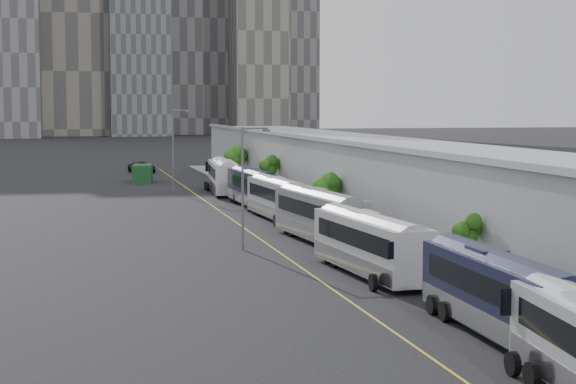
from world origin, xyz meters
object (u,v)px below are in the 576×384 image
object	(u,v)px
bus_1	(500,301)
street_lamp_near	(245,179)
suv	(142,167)
street_lamp_far	(175,145)
bus_4	(279,202)
bus_3	(320,220)
bus_6	(223,179)
shipping_container	(142,174)
bus_5	(253,191)
bus_2	(370,250)

from	to	relation	value
bus_1	street_lamp_near	world-z (taller)	street_lamp_near
suv	street_lamp_far	bearing A→B (deg)	-103.47
bus_4	suv	size ratio (longest dim) A/B	2.15
bus_4	suv	distance (m)	63.96
bus_3	suv	bearing A→B (deg)	89.98
bus_6	shipping_container	size ratio (longest dim) A/B	2.48
street_lamp_far	shipping_container	distance (m)	17.34
street_lamp_far	suv	xyz separation A→B (m)	(-1.25, 34.97, -4.70)
street_lamp_near	suv	xyz separation A→B (m)	(-1.31, 80.45, -4.16)
bus_6	bus_5	bearing A→B (deg)	-82.87
bus_4	suv	xyz separation A→B (m)	(-7.39, 63.52, -0.74)
bus_6	bus_3	bearing A→B (deg)	-84.50
bus_4	street_lamp_far	size ratio (longest dim) A/B	1.33
bus_2	bus_5	distance (m)	40.65
suv	bus_4	bearing A→B (deg)	-98.88
street_lamp_near	suv	size ratio (longest dim) A/B	1.44
bus_3	shipping_container	world-z (taller)	bus_3
street_lamp_far	shipping_container	xyz separation A→B (m)	(-2.52, 16.60, -4.37)
bus_5	shipping_container	world-z (taller)	bus_5
suv	bus_5	bearing A→B (deg)	-97.49
bus_3	bus_6	world-z (taller)	bus_6
bus_1	bus_4	xyz separation A→B (m)	(-0.22, 44.51, 0.00)
shipping_container	street_lamp_far	bearing A→B (deg)	-73.50
street_lamp_near	bus_2	bearing A→B (deg)	-65.90
bus_5	street_lamp_far	bearing A→B (deg)	107.68
street_lamp_near	bus_4	bearing A→B (deg)	70.24
street_lamp_near	shipping_container	distance (m)	62.25
bus_6	street_lamp_far	size ratio (longest dim) A/B	1.41
bus_1	bus_3	size ratio (longest dim) A/B	0.94
bus_5	street_lamp_near	xyz separation A→B (m)	(-5.99, -28.71, 3.40)
bus_1	bus_6	bearing A→B (deg)	91.53
bus_2	bus_5	xyz separation A→B (m)	(0.65, 40.65, 0.02)
bus_1	street_lamp_far	world-z (taller)	street_lamp_far
bus_2	street_lamp_near	xyz separation A→B (m)	(-5.34, 11.94, 3.42)
bus_1	suv	distance (m)	108.31
bus_2	bus_6	size ratio (longest dim) A/B	0.95
bus_4	bus_5	xyz separation A→B (m)	(-0.10, 11.78, 0.02)
bus_5	suv	xyz separation A→B (m)	(-7.30, 51.74, -0.76)
bus_2	shipping_container	world-z (taller)	bus_2
bus_6	suv	distance (m)	37.58
street_lamp_far	suv	world-z (taller)	street_lamp_far
bus_4	street_lamp_near	size ratio (longest dim) A/B	1.49
bus_5	bus_2	bearing A→B (deg)	-93.06
bus_4	shipping_container	distance (m)	45.98
bus_5	bus_6	distance (m)	14.77
street_lamp_near	street_lamp_far	size ratio (longest dim) A/B	0.89
bus_2	bus_5	bearing A→B (deg)	84.37
street_lamp_far	bus_3	bearing A→B (deg)	-81.92
bus_6	street_lamp_near	world-z (taller)	street_lamp_near
bus_6	suv	bearing A→B (deg)	104.61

